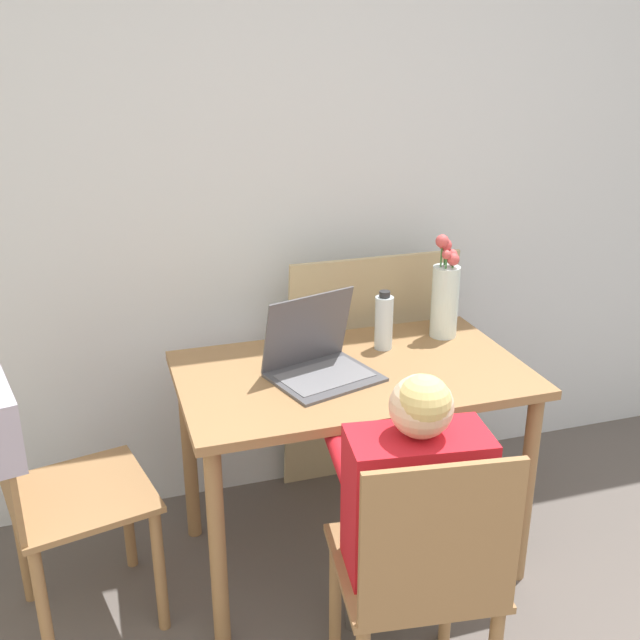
# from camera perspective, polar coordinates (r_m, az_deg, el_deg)

# --- Properties ---
(wall_back) EXTENTS (6.40, 0.05, 2.50)m
(wall_back) POSITION_cam_1_polar(r_m,az_deg,el_deg) (2.80, 0.79, 11.02)
(wall_back) COLOR silver
(wall_back) RESTS_ON ground_plane
(dining_table) EXTENTS (1.12, 0.67, 0.72)m
(dining_table) POSITION_cam_1_polar(r_m,az_deg,el_deg) (2.46, 2.44, -5.95)
(dining_table) COLOR olive
(dining_table) RESTS_ON ground_plane
(chair_occupied) EXTENTS (0.45, 0.45, 0.87)m
(chair_occupied) POSITION_cam_1_polar(r_m,az_deg,el_deg) (2.01, 7.63, -18.97)
(chair_occupied) COLOR olive
(chair_occupied) RESTS_ON ground_plane
(chair_spare) EXTENTS (0.51, 0.48, 0.88)m
(chair_spare) POSITION_cam_1_polar(r_m,az_deg,el_deg) (2.32, -21.07, -10.11)
(chair_spare) COLOR olive
(chair_spare) RESTS_ON ground_plane
(person_seated) EXTENTS (0.40, 0.46, 1.00)m
(person_seated) POSITION_cam_1_polar(r_m,az_deg,el_deg) (2.00, 6.84, -13.23)
(person_seated) COLOR red
(person_seated) RESTS_ON ground_plane
(laptop) EXTENTS (0.37, 0.34, 0.26)m
(laptop) POSITION_cam_1_polar(r_m,az_deg,el_deg) (2.36, -0.19, -2.85)
(laptop) COLOR #4C4C51
(laptop) RESTS_ON dining_table
(flower_vase) EXTENTS (0.10, 0.10, 0.37)m
(flower_vase) POSITION_cam_1_polar(r_m,az_deg,el_deg) (2.67, 9.51, 1.90)
(flower_vase) COLOR silver
(flower_vase) RESTS_ON dining_table
(water_bottle) EXTENTS (0.06, 0.06, 0.21)m
(water_bottle) POSITION_cam_1_polar(r_m,az_deg,el_deg) (2.55, 4.88, -0.13)
(water_bottle) COLOR silver
(water_bottle) RESTS_ON dining_table
(cardboard_panel) EXTENTS (0.66, 0.15, 0.98)m
(cardboard_panel) POSITION_cam_1_polar(r_m,az_deg,el_deg) (2.96, 3.64, -3.96)
(cardboard_panel) COLOR tan
(cardboard_panel) RESTS_ON ground_plane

